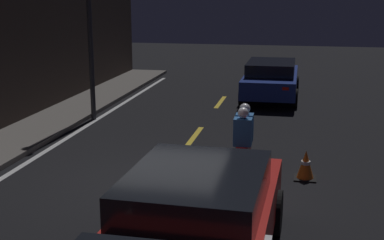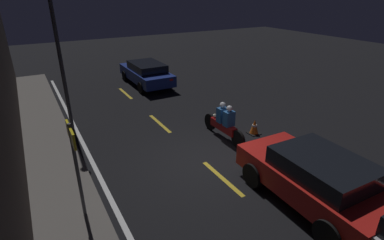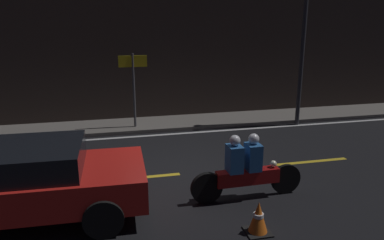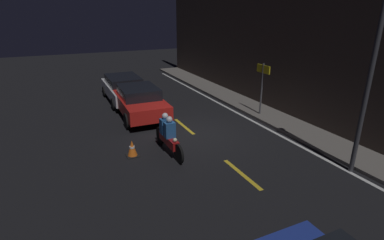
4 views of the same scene
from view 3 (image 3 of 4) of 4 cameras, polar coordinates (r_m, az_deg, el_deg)
name	(u,v)px [view 3 (image 3 of 4)]	position (r m, az deg, el deg)	size (l,w,h in m)	color
ground_plane	(180,174)	(9.07, -1.89, -8.22)	(56.00, 56.00, 0.00)	black
raised_curb	(156,124)	(12.95, -5.49, -0.62)	(28.00, 1.61, 0.12)	#605B56
building_front	(149,7)	(13.39, -6.51, 16.72)	(28.00, 0.30, 7.89)	#382D28
lane_dash_c	(138,178)	(8.95, -8.26, -8.71)	(2.00, 0.14, 0.01)	gold
lane_dash_d	(311,162)	(10.27, 17.75, -6.05)	(2.00, 0.14, 0.01)	gold
lane_solid_kerb	(161,135)	(11.96, -4.80, -2.27)	(25.20, 0.14, 0.01)	silver
taxi_red	(30,180)	(7.50, -23.50, -8.37)	(4.10, 2.08, 1.43)	red
motorcycle	(245,169)	(7.75, 8.08, -7.44)	(2.40, 0.37, 1.40)	black
traffic_cone_near	(258,218)	(6.79, 10.07, -14.47)	(0.43, 0.43, 0.59)	black
shop_sign	(133,76)	(12.17, -8.94, 6.66)	(0.90, 0.08, 2.40)	#4C4C51
street_lamp	(304,29)	(13.05, 16.70, 13.10)	(0.28, 0.28, 5.76)	#333338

